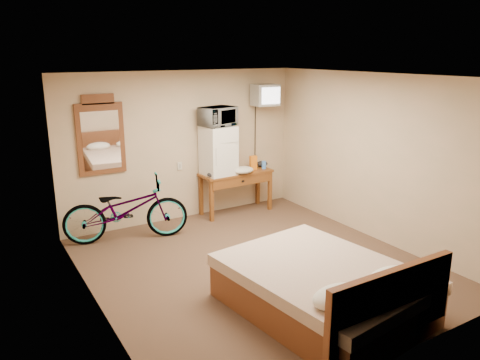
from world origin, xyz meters
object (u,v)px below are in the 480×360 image
Objects in this scene: crt_television at (265,95)px; bicycle at (126,210)px; microwave at (218,116)px; wall_mirror at (101,136)px; desk at (237,179)px; mini_fridge at (218,150)px; blue_cup at (264,165)px; bed at (325,289)px.

crt_television is 0.31× the size of bicycle.
microwave is 0.47× the size of wall_mirror.
desk is 2.26× the size of crt_television.
microwave is 0.31× the size of bicycle.
desk is at bearing -6.24° from mini_fridge.
bicycle is (-1.73, -0.25, -1.26)m from microwave.
bed is at bearing -113.23° from blue_cup.
desk is at bearing -21.52° from microwave.
microwave reaches higher than desk.
mini_fridge is at bearing 80.97° from bed.
crt_television is at bearing -5.04° from wall_mirror.
bicycle is 0.81× the size of bed.
wall_mirror is at bearing 173.61° from blue_cup.
wall_mirror is (-1.90, 0.23, -0.19)m from microwave.
mini_fridge is 1.95m from wall_mirror.
blue_cup is 2.90m from wall_mirror.
blue_cup is at bearing -6.39° from wall_mirror.
crt_television is 2.89m from wall_mirror.
mini_fridge is 1.44× the size of microwave.
mini_fridge reaches higher than bed.
microwave is at bearing 173.73° from desk.
bicycle is at bearing 172.96° from microwave.
crt_television is at bearing 54.78° from blue_cup.
mini_fridge is 1.29m from crt_television.
wall_mirror is (-2.25, 0.27, 0.93)m from desk.
mini_fridge is 0.58m from microwave.
blue_cup is at bearing -71.23° from bicycle.
mini_fridge is at bearing -66.76° from bicycle.
bed is at bearing -69.55° from wall_mirror.
mini_fridge is 0.96m from blue_cup.
crt_television is 3.10m from bicycle.
blue_cup is (0.89, -0.08, -0.92)m from microwave.
mini_fridge is 0.68× the size of wall_mirror.
crt_television is (0.59, 0.02, 1.43)m from desk.
mini_fridge is 1.45× the size of crt_television.
microwave is 0.25× the size of bed.
desk is at bearing 75.25° from bed.
wall_mirror reaches higher than microwave.
wall_mirror is 0.54× the size of bed.
wall_mirror is at bearing 173.12° from desk.
microwave is at bearing -66.75° from bicycle.
bicycle is at bearing -171.78° from mini_fridge.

